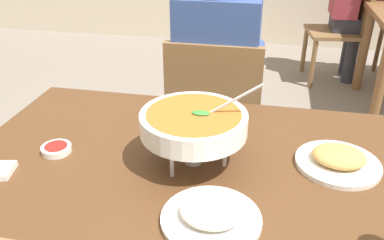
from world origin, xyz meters
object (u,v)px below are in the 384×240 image
Objects in this scene: diner_main at (217,68)px; chair_bg_middle at (347,24)px; dining_table_main at (182,187)px; chair_diner_main at (215,118)px; curry_bowl at (194,123)px; sauce_dish at (56,149)px; rice_plate at (211,215)px; appetizer_plate at (338,160)px.

diner_main reaches higher than chair_bg_middle.
dining_table_main is 0.71m from chair_diner_main.
diner_main is 1.46× the size of chair_bg_middle.
curry_bowl is 0.44m from sauce_dish.
rice_plate is (0.13, -0.25, 0.13)m from dining_table_main.
chair_bg_middle is at bearing 75.95° from rice_plate.
dining_table_main is at bearing -90.00° from diner_main.
chair_diner_main is at bearing -113.72° from chair_bg_middle.
curry_bowl reaches higher than sauce_dish.
dining_table_main is 2.77m from chair_bg_middle.
diner_main is 2.09m from chair_bg_middle.
appetizer_plate is at bearing 8.91° from curry_bowl.
dining_table_main is 14.40× the size of sauce_dish.
chair_diner_main is at bearing -90.00° from diner_main.
dining_table_main is at bearing -90.00° from chair_diner_main.
curry_bowl is 1.39× the size of appetizer_plate.
chair_bg_middle is (0.85, 1.93, 0.00)m from chair_diner_main.
curry_bowl reaches higher than dining_table_main.
chair_bg_middle is (0.85, 1.90, -0.24)m from diner_main.
rice_plate is at bearing -136.69° from appetizer_plate.
curry_bowl is (0.04, -0.71, 0.35)m from chair_diner_main.
diner_main is (0.00, 0.03, 0.24)m from chair_diner_main.
chair_bg_middle is (0.72, 2.89, -0.24)m from rice_plate.
appetizer_plate is 0.84m from sauce_dish.
chair_diner_main is at bearing 124.58° from appetizer_plate.
curry_bowl reaches higher than appetizer_plate.
chair_bg_middle is at bearing 81.17° from appetizer_plate.
sauce_dish is (-0.42, -0.03, -0.12)m from curry_bowl.
sauce_dish is (-0.38, -0.74, 0.24)m from chair_diner_main.
appetizer_plate is at bearing 6.28° from dining_table_main.
sauce_dish reaches higher than dining_table_main.
chair_diner_main reaches higher than appetizer_plate.
sauce_dish is (-0.83, -0.09, -0.01)m from appetizer_plate.
diner_main is 5.46× the size of rice_plate.
chair_diner_main is (-0.00, 0.70, -0.12)m from dining_table_main.
curry_bowl is 0.37× the size of chair_bg_middle.
chair_diner_main is at bearing 90.00° from dining_table_main.
sauce_dish is at bearing 157.47° from rice_plate.
curry_bowl is at bearing -21.48° from dining_table_main.
sauce_dish is at bearing -176.29° from curry_bowl.
diner_main is at bearing 123.28° from appetizer_plate.
sauce_dish is 2.95m from chair_bg_middle.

